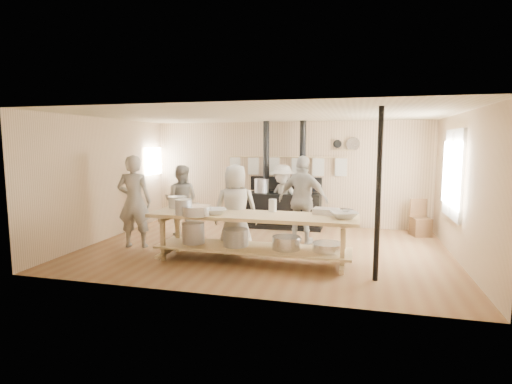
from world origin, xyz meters
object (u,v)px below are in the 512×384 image
(prep_table, at_px, (252,233))
(roasting_pan, at_px, (326,211))
(stove, at_px, (283,206))
(cook_by_window, at_px, (282,197))
(cook_far_left, at_px, (134,201))
(cook_right, at_px, (303,200))
(cook_center, at_px, (236,209))
(chair, at_px, (420,225))
(cook_left, at_px, (181,200))

(prep_table, bearing_deg, roasting_pan, 14.84)
(stove, height_order, cook_by_window, stove)
(cook_far_left, xyz_separation_m, cook_right, (3.20, 1.08, -0.01))
(cook_center, distance_m, chair, 4.35)
(prep_table, distance_m, cook_center, 0.73)
(cook_by_window, distance_m, roasting_pan, 2.81)
(cook_far_left, xyz_separation_m, cook_by_window, (2.52, 2.43, -0.14))
(prep_table, height_order, cook_right, cook_right)
(roasting_pan, bearing_deg, cook_left, 158.81)
(cook_left, height_order, roasting_pan, cook_left)
(cook_left, distance_m, roasting_pan, 3.56)
(cook_right, xyz_separation_m, chair, (2.47, 1.37, -0.67))
(cook_left, relative_size, cook_center, 0.94)
(stove, distance_m, cook_left, 2.52)
(cook_center, height_order, cook_by_window, cook_center)
(stove, height_order, cook_left, stove)
(cook_left, height_order, cook_right, cook_right)
(cook_far_left, distance_m, cook_left, 1.28)
(cook_far_left, xyz_separation_m, chair, (5.67, 2.45, -0.68))
(prep_table, distance_m, cook_right, 1.69)
(stove, distance_m, cook_center, 2.59)
(prep_table, xyz_separation_m, roasting_pan, (1.25, 0.33, 0.38))
(cook_center, height_order, roasting_pan, cook_center)
(cook_far_left, relative_size, roasting_pan, 4.20)
(cook_left, distance_m, cook_right, 2.76)
(cook_right, distance_m, chair, 2.90)
(cook_right, bearing_deg, cook_far_left, 32.68)
(stove, xyz_separation_m, roasting_pan, (1.24, -2.69, 0.38))
(cook_center, bearing_deg, chair, -160.07)
(prep_table, xyz_separation_m, cook_far_left, (-2.52, 0.42, 0.40))
(cook_far_left, xyz_separation_m, cook_left, (0.45, 1.20, -0.13))
(cook_right, relative_size, cook_by_window, 1.17)
(prep_table, height_order, cook_by_window, cook_by_window)
(stove, bearing_deg, prep_table, -90.04)
(cook_by_window, bearing_deg, roasting_pan, -34.62)
(cook_left, distance_m, cook_center, 1.98)
(prep_table, height_order, roasting_pan, roasting_pan)
(cook_left, xyz_separation_m, cook_center, (1.63, -1.13, 0.05))
(cook_left, height_order, chair, cook_left)
(cook_right, height_order, chair, cook_right)
(stove, relative_size, prep_table, 0.72)
(prep_table, bearing_deg, cook_by_window, 89.90)
(cook_far_left, bearing_deg, prep_table, 158.38)
(cook_left, bearing_deg, roasting_pan, 151.40)
(cook_left, bearing_deg, cook_right, 170.16)
(chair, bearing_deg, cook_left, 178.84)
(cook_far_left, distance_m, cook_right, 3.38)
(cook_right, height_order, cook_by_window, cook_right)
(stove, distance_m, prep_table, 3.02)
(cook_far_left, distance_m, chair, 6.22)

